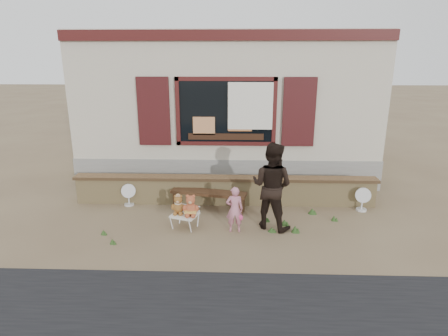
{
  "coord_description": "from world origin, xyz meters",
  "views": [
    {
      "loc": [
        0.28,
        -7.32,
        3.37
      ],
      "look_at": [
        0.0,
        0.6,
        1.0
      ],
      "focal_mm": 30.0,
      "sensor_mm": 36.0,
      "label": 1
    }
  ],
  "objects_px": {
    "folding_chair": "(185,215)",
    "teddy_bear_right": "(191,205)",
    "bench": "(209,196)",
    "child": "(235,209)",
    "teddy_bear_left": "(178,204)",
    "adult": "(272,186)"
  },
  "relations": [
    {
      "from": "bench",
      "to": "folding_chair",
      "type": "height_order",
      "value": "bench"
    },
    {
      "from": "teddy_bear_left",
      "to": "child",
      "type": "relative_size",
      "value": 0.43
    },
    {
      "from": "folding_chair",
      "to": "child",
      "type": "xyz_separation_m",
      "value": [
        1.01,
        -0.12,
        0.2
      ]
    },
    {
      "from": "child",
      "to": "adult",
      "type": "relative_size",
      "value": 0.53
    },
    {
      "from": "folding_chair",
      "to": "adult",
      "type": "relative_size",
      "value": 0.34
    },
    {
      "from": "bench",
      "to": "adult",
      "type": "xyz_separation_m",
      "value": [
        1.34,
        -0.86,
        0.57
      ]
    },
    {
      "from": "teddy_bear_left",
      "to": "child",
      "type": "height_order",
      "value": "child"
    },
    {
      "from": "teddy_bear_right",
      "to": "adult",
      "type": "bearing_deg",
      "value": 24.67
    },
    {
      "from": "bench",
      "to": "child",
      "type": "xyz_separation_m",
      "value": [
        0.6,
        -1.09,
        0.15
      ]
    },
    {
      "from": "teddy_bear_left",
      "to": "adult",
      "type": "xyz_separation_m",
      "value": [
        1.88,
        0.06,
        0.38
      ]
    },
    {
      "from": "teddy_bear_left",
      "to": "teddy_bear_right",
      "type": "relative_size",
      "value": 0.9
    },
    {
      "from": "teddy_bear_right",
      "to": "bench",
      "type": "bearing_deg",
      "value": 93.71
    },
    {
      "from": "bench",
      "to": "teddy_bear_right",
      "type": "xyz_separation_m",
      "value": [
        -0.28,
        -1.01,
        0.2
      ]
    },
    {
      "from": "bench",
      "to": "child",
      "type": "bearing_deg",
      "value": -48.69
    },
    {
      "from": "child",
      "to": "folding_chair",
      "type": "bearing_deg",
      "value": -10.65
    },
    {
      "from": "bench",
      "to": "folding_chair",
      "type": "relative_size",
      "value": 2.89
    },
    {
      "from": "teddy_bear_right",
      "to": "adult",
      "type": "height_order",
      "value": "adult"
    },
    {
      "from": "folding_chair",
      "to": "teddy_bear_left",
      "type": "distance_m",
      "value": 0.27
    },
    {
      "from": "teddy_bear_right",
      "to": "child",
      "type": "xyz_separation_m",
      "value": [
        0.88,
        -0.08,
        -0.06
      ]
    },
    {
      "from": "teddy_bear_left",
      "to": "teddy_bear_right",
      "type": "bearing_deg",
      "value": -0.0
    },
    {
      "from": "folding_chair",
      "to": "teddy_bear_right",
      "type": "distance_m",
      "value": 0.29
    },
    {
      "from": "folding_chair",
      "to": "teddy_bear_right",
      "type": "xyz_separation_m",
      "value": [
        0.13,
        -0.05,
        0.25
      ]
    }
  ]
}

